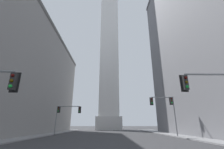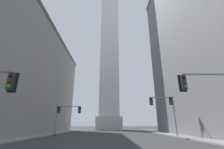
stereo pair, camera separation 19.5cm
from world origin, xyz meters
name	(u,v)px [view 1 (the left image)]	position (x,y,z in m)	size (l,w,h in m)	color
sidewalk_left	(11,139)	(-13.02, 20.76, 0.07)	(5.00, 69.19, 0.15)	gray
sidewalk_right	(204,139)	(13.02, 20.76, 0.07)	(5.00, 69.19, 0.15)	gray
obelisk	(109,45)	(0.00, 57.66, 35.26)	(9.38, 9.38, 72.88)	silver
traffic_light_mid_right	(166,106)	(9.59, 24.19, 4.84)	(4.13, 0.52, 6.41)	slate
traffic_light_mid_left	(65,112)	(-8.86, 30.13, 4.20)	(5.00, 0.50, 5.51)	slate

